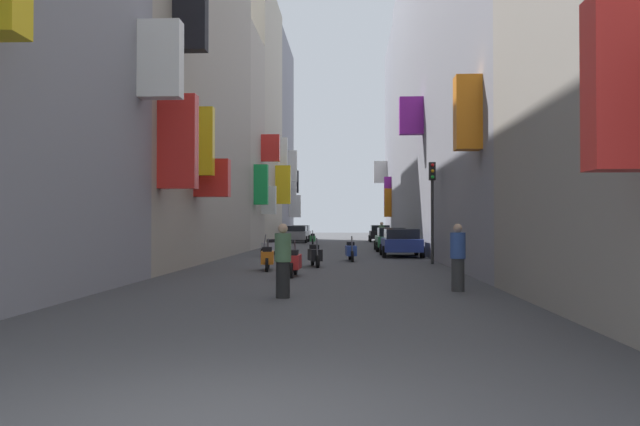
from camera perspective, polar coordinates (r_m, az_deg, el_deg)
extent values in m
plane|color=#424244|center=(34.89, 1.00, -3.77)|extent=(140.00, 140.00, 0.00)
cube|color=white|center=(18.53, -15.01, 13.98)|extent=(1.24, 0.53, 2.26)
cube|color=#9E9384|center=(29.87, -15.56, 14.41)|extent=(6.00, 18.40, 19.22)
cube|color=yellow|center=(23.25, -11.31, 6.75)|extent=(0.97, 0.37, 2.60)
cube|color=black|center=(22.31, -12.30, 17.58)|extent=(1.15, 0.53, 2.17)
cube|color=red|center=(24.02, -10.28, 3.31)|extent=(1.37, 0.57, 1.49)
cube|color=red|center=(19.83, -13.43, 6.64)|extent=(1.22, 0.51, 3.03)
cube|color=#B2A899|center=(41.02, -10.10, 6.79)|extent=(6.00, 6.18, 14.47)
cube|color=green|center=(38.50, -5.66, 2.72)|extent=(0.87, 0.60, 2.57)
cube|color=white|center=(41.69, -4.92, 1.24)|extent=(0.99, 0.47, 1.97)
cube|color=red|center=(41.75, -4.75, 6.21)|extent=(1.28, 0.53, 1.86)
cube|color=#BCB29E|center=(49.82, -7.84, 8.92)|extent=(6.00, 11.05, 20.50)
cube|color=yellow|center=(49.32, -3.56, 2.72)|extent=(1.25, 0.37, 3.19)
cube|color=white|center=(51.05, -3.61, 5.88)|extent=(0.83, 0.51, 2.37)
cube|color=gray|center=(60.55, -5.89, 6.82)|extent=(6.00, 11.08, 19.80)
cube|color=white|center=(60.32, -2.41, 0.65)|extent=(1.18, 0.40, 2.24)
cube|color=black|center=(60.97, -2.49, 3.00)|extent=(0.92, 0.45, 2.27)
cube|color=white|center=(56.58, -2.80, 4.49)|extent=(1.15, 0.54, 2.95)
cube|color=white|center=(60.34, -2.70, 3.78)|extent=(0.61, 0.47, 3.11)
cube|color=white|center=(60.41, -2.62, 1.97)|extent=(0.74, 0.49, 2.30)
cube|color=red|center=(8.02, 27.87, 10.90)|extent=(1.07, 0.49, 2.04)
cube|color=gray|center=(36.39, 14.00, 12.65)|extent=(6.00, 37.07, 20.51)
cube|color=purple|center=(32.16, 8.72, 9.16)|extent=(1.24, 0.61, 1.96)
cube|color=orange|center=(18.35, 13.95, 9.27)|extent=(0.76, 0.61, 2.19)
cube|color=gray|center=(59.99, 9.47, 6.85)|extent=(6.00, 11.60, 19.71)
cube|color=white|center=(61.73, 5.82, 3.92)|extent=(1.37, 0.56, 2.23)
cube|color=orange|center=(55.52, 6.50, 0.99)|extent=(0.67, 0.62, 2.63)
cube|color=purple|center=(55.51, 6.50, 2.07)|extent=(0.67, 0.39, 2.72)
cube|color=#236638|center=(36.74, 6.79, -2.69)|extent=(1.76, 4.36, 0.60)
cube|color=black|center=(36.51, 6.81, -1.82)|extent=(1.55, 2.44, 0.52)
cylinder|color=black|center=(38.14, 5.33, -3.08)|extent=(0.18, 0.60, 0.60)
cylinder|color=black|center=(38.25, 7.96, -3.07)|extent=(0.18, 0.60, 0.60)
cylinder|color=black|center=(35.26, 5.53, -3.25)|extent=(0.18, 0.60, 0.60)
cylinder|color=black|center=(35.39, 8.37, -3.24)|extent=(0.18, 0.60, 0.60)
cube|color=slate|center=(52.04, -2.20, -2.14)|extent=(1.78, 4.39, 0.68)
cube|color=black|center=(52.25, -2.18, -1.50)|extent=(1.57, 2.46, 0.48)
cylinder|color=black|center=(50.53, -1.34, -2.56)|extent=(0.18, 0.60, 0.60)
cylinder|color=black|center=(50.69, -3.35, -2.55)|extent=(0.18, 0.60, 0.60)
cylinder|color=black|center=(53.42, -1.11, -2.47)|extent=(0.18, 0.60, 0.60)
cylinder|color=black|center=(53.57, -3.01, -2.47)|extent=(0.18, 0.60, 0.60)
cube|color=navy|center=(30.58, 7.76, -3.01)|extent=(1.85, 3.90, 0.62)
cube|color=black|center=(30.37, 7.79, -1.99)|extent=(1.62, 2.18, 0.48)
cylinder|color=black|center=(31.81, 5.90, -3.50)|extent=(0.18, 0.60, 0.60)
cylinder|color=black|center=(31.96, 9.21, -3.48)|extent=(0.18, 0.60, 0.60)
cylinder|color=black|center=(29.24, 6.17, -3.72)|extent=(0.18, 0.60, 0.60)
cylinder|color=black|center=(29.41, 9.77, -3.70)|extent=(0.18, 0.60, 0.60)
cube|color=#B7B7BC|center=(58.13, -1.83, -2.04)|extent=(1.72, 4.07, 0.64)
cube|color=black|center=(58.32, -1.82, -1.45)|extent=(1.51, 2.28, 0.55)
cylinder|color=black|center=(56.73, -1.08, -2.39)|extent=(0.18, 0.60, 0.60)
cylinder|color=black|center=(56.88, -2.81, -2.38)|extent=(0.18, 0.60, 0.60)
cylinder|color=black|center=(59.41, -0.90, -2.32)|extent=(0.18, 0.60, 0.60)
cylinder|color=black|center=(59.55, -2.55, -2.32)|extent=(0.18, 0.60, 0.60)
cube|color=black|center=(54.25, 5.76, -2.09)|extent=(1.82, 4.05, 0.68)
cube|color=black|center=(54.04, 5.77, -1.45)|extent=(1.60, 2.27, 0.53)
cylinder|color=black|center=(55.55, 4.75, -2.41)|extent=(0.18, 0.60, 0.60)
cylinder|color=black|center=(55.64, 6.63, -2.41)|extent=(0.18, 0.60, 0.60)
cylinder|color=black|center=(52.88, 4.85, -2.49)|extent=(0.18, 0.60, 0.60)
cylinder|color=black|center=(52.98, 6.82, -2.48)|extent=(0.18, 0.60, 0.60)
cube|color=orange|center=(21.63, -5.05, -4.26)|extent=(0.55, 1.11, 0.45)
cube|color=black|center=(21.42, -5.06, -3.48)|extent=(0.38, 0.59, 0.16)
cylinder|color=#4C4C51|center=(22.15, -5.00, -3.34)|extent=(0.09, 0.28, 0.68)
cylinder|color=black|center=(22.31, -4.99, -4.74)|extent=(0.15, 0.49, 0.48)
cylinder|color=black|center=(20.98, -5.11, -4.98)|extent=(0.15, 0.49, 0.48)
cube|color=red|center=(19.18, -2.57, -4.68)|extent=(0.45, 1.11, 0.45)
cube|color=black|center=(18.95, -2.63, -3.81)|extent=(0.33, 0.56, 0.16)
cylinder|color=#4C4C51|center=(19.71, -2.39, -3.64)|extent=(0.06, 0.27, 0.68)
cylinder|color=black|center=(19.88, -2.35, -5.20)|extent=(0.11, 0.48, 0.48)
cylinder|color=black|center=(18.51, -2.79, -5.52)|extent=(0.11, 0.48, 0.48)
cube|color=#ADADB2|center=(31.19, -4.83, -3.25)|extent=(0.78, 1.22, 0.45)
cube|color=black|center=(31.37, -4.65, -2.68)|extent=(0.48, 0.63, 0.16)
cylinder|color=#4C4C51|center=(30.67, -5.30, -2.68)|extent=(0.14, 0.28, 0.68)
cylinder|color=black|center=(30.57, -5.42, -3.71)|extent=(0.25, 0.49, 0.48)
cylinder|color=black|center=(31.84, -4.26, -3.61)|extent=(0.25, 0.49, 0.48)
cube|color=black|center=(23.37, -0.49, -4.02)|extent=(0.65, 1.19, 0.45)
cube|color=black|center=(23.56, -0.56, -3.25)|extent=(0.42, 0.61, 0.16)
cylinder|color=#4C4C51|center=(22.79, -0.29, -3.28)|extent=(0.11, 0.28, 0.68)
cylinder|color=black|center=(22.68, -0.24, -4.68)|extent=(0.19, 0.49, 0.48)
cylinder|color=black|center=(24.08, -0.72, -4.46)|extent=(0.19, 0.49, 0.48)
cube|color=#287F3D|center=(47.56, -0.70, -2.46)|extent=(0.49, 1.10, 0.45)
cube|color=black|center=(47.76, -0.70, -2.09)|extent=(0.34, 0.57, 0.16)
cylinder|color=#4C4C51|center=(47.01, -0.71, -2.08)|extent=(0.07, 0.28, 0.68)
cylinder|color=black|center=(46.89, -0.72, -2.76)|extent=(0.12, 0.48, 0.48)
cylinder|color=black|center=(48.25, -0.69, -2.71)|extent=(0.12, 0.48, 0.48)
cube|color=#2D4CAD|center=(26.89, 2.98, -3.61)|extent=(0.53, 1.21, 0.45)
cube|color=black|center=(27.10, 2.94, -2.95)|extent=(0.36, 0.58, 0.16)
cylinder|color=#4C4C51|center=(26.29, 3.08, -2.97)|extent=(0.08, 0.28, 0.68)
cylinder|color=black|center=(26.17, 3.11, -4.18)|extent=(0.14, 0.49, 0.48)
cylinder|color=black|center=(27.64, 2.86, -4.01)|extent=(0.14, 0.49, 0.48)
cylinder|color=black|center=(13.69, -3.57, -6.40)|extent=(0.37, 0.37, 0.82)
cylinder|color=#4C724C|center=(13.64, -3.57, -3.32)|extent=(0.43, 0.43, 0.65)
sphere|color=tan|center=(13.63, -3.57, -1.48)|extent=(0.22, 0.22, 0.22)
cylinder|color=#343434|center=(15.36, 13.07, -5.79)|extent=(0.44, 0.44, 0.82)
cylinder|color=#335199|center=(15.31, 13.06, -3.05)|extent=(0.53, 0.53, 0.65)
sphere|color=tan|center=(15.30, 13.05, -1.42)|extent=(0.22, 0.22, 0.22)
cylinder|color=#353535|center=(40.74, 5.92, -2.76)|extent=(0.36, 0.36, 0.86)
cylinder|color=#4C724C|center=(40.72, 5.92, -1.67)|extent=(0.43, 0.43, 0.68)
sphere|color=tan|center=(40.72, 5.92, -1.03)|extent=(0.23, 0.23, 0.23)
cylinder|color=#2D2D2D|center=(25.32, 10.70, -0.85)|extent=(0.12, 0.12, 3.50)
cube|color=black|center=(25.41, 10.69, 3.94)|extent=(0.26, 0.26, 0.75)
sphere|color=red|center=(25.30, 10.73, 4.53)|extent=(0.14, 0.14, 0.14)
sphere|color=orange|center=(25.28, 10.73, 3.97)|extent=(0.14, 0.14, 0.14)
sphere|color=green|center=(25.26, 10.73, 3.40)|extent=(0.14, 0.14, 0.14)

